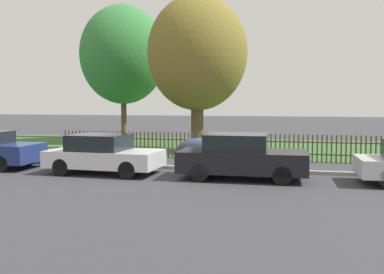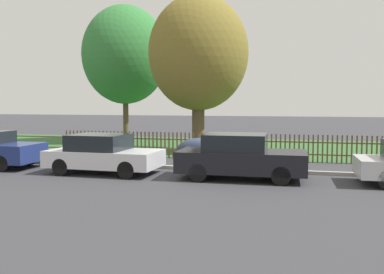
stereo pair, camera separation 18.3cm
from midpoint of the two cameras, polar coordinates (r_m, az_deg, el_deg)
ground_plane at (r=15.19m, az=2.13°, el=-4.52°), size 120.00×120.00×0.00m
kerb_stone at (r=15.28m, az=2.21°, el=-4.24°), size 43.74×0.20×0.12m
grass_strip at (r=23.31m, az=6.33°, el=-1.32°), size 43.74×10.39×0.01m
park_fence at (r=18.15m, az=4.16°, el=-1.24°), size 43.74×0.05×1.12m
parked_car_navy_estate at (r=14.88m, az=-11.41°, el=-2.20°), size 3.83×1.95×1.34m
parked_car_red_compact at (r=13.58m, az=6.82°, el=-2.61°), size 4.02×1.90×1.43m
covered_motorcycle at (r=15.87m, az=1.53°, el=-1.71°), size 1.90×0.79×1.10m
tree_nearest_kerb at (r=26.66m, az=-8.72°, el=10.76°), size 5.17×5.17×8.26m
tree_behind_motorcycle at (r=20.70m, az=1.11°, el=11.06°), size 4.75×4.75×7.49m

